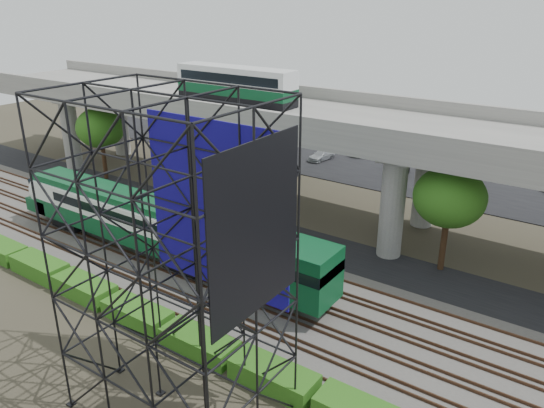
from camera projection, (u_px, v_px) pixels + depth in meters
The scene contains 13 objects.
ground at pixel (176, 286), 36.00m from camera, with size 140.00×140.00×0.00m, color #474233.
ballast_bed at pixel (196, 273), 37.49m from camera, with size 90.00×12.00×0.20m, color slate.
service_road at pixel (266, 232), 44.00m from camera, with size 90.00×5.00×0.08m, color black.
parking_lot at pixel (382, 163), 61.94m from camera, with size 90.00×18.00×0.08m, color black.
harbor_water at pixel (442, 127), 78.75m from camera, with size 140.00×40.00×0.03m, color #415F6C.
rail_tracks at pixel (196, 271), 37.42m from camera, with size 90.00×9.52×0.16m.
commuter_train at pixel (143, 221), 39.15m from camera, with size 29.30×3.06×4.30m.
overpass at pixel (297, 122), 45.45m from camera, with size 80.00×12.00×12.40m.
scaffold_tower at pixel (172, 269), 22.78m from camera, with size 9.36×6.36×15.00m.
hedge_strip at pixel (137, 313), 31.97m from camera, with size 34.60×1.80×1.20m.
trees at pixel (260, 144), 48.75m from camera, with size 40.94×16.94×7.69m.
suv at pixel (226, 212), 46.07m from camera, with size 2.46×5.33×1.48m, color black.
parked_cars at pixel (400, 162), 60.22m from camera, with size 36.98×9.81×1.31m.
Camera 1 is at (23.22, -22.08, 18.52)m, focal length 35.00 mm.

